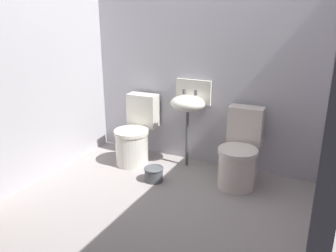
{
  "coord_description": "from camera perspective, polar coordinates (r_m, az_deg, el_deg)",
  "views": [
    {
      "loc": [
        1.4,
        -2.52,
        1.77
      ],
      "look_at": [
        0.0,
        0.28,
        0.7
      ],
      "focal_mm": 37.47,
      "sensor_mm": 36.0,
      "label": 1
    }
  ],
  "objects": [
    {
      "name": "ground_plane",
      "position": [
        3.4,
        -2.18,
        -13.29
      ],
      "size": [
        3.14,
        2.66,
        0.08
      ],
      "primitive_type": "cube",
      "color": "gray"
    },
    {
      "name": "wall_back",
      "position": [
        4.02,
        5.79,
        8.58
      ],
      "size": [
        3.14,
        0.1,
        2.12
      ],
      "primitive_type": "cube",
      "color": "#B0AEB8",
      "rests_on": "ground"
    },
    {
      "name": "wall_left",
      "position": [
        3.91,
        -20.39,
        7.22
      ],
      "size": [
        0.1,
        2.46,
        2.12
      ],
      "primitive_type": "cube",
      "color": "#AEACB1",
      "rests_on": "ground"
    },
    {
      "name": "toilet_left",
      "position": [
        4.16,
        -5.36,
        -1.61
      ],
      "size": [
        0.42,
        0.61,
        0.78
      ],
      "rotation": [
        0.0,
        0.0,
        3.19
      ],
      "color": "silver",
      "rests_on": "ground"
    },
    {
      "name": "toilet_right",
      "position": [
        3.7,
        11.54,
        -4.61
      ],
      "size": [
        0.42,
        0.61,
        0.78
      ],
      "rotation": [
        0.0,
        0.0,
        3.19
      ],
      "color": "silver",
      "rests_on": "ground"
    },
    {
      "name": "sink",
      "position": [
        3.92,
        3.37,
        3.83
      ],
      "size": [
        0.42,
        0.35,
        0.99
      ],
      "color": "#4C4E51",
      "rests_on": "ground"
    },
    {
      "name": "bucket",
      "position": [
        3.77,
        -2.32,
        -7.78
      ],
      "size": [
        0.21,
        0.21,
        0.15
      ],
      "color": "#4C4E51",
      "rests_on": "ground"
    }
  ]
}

